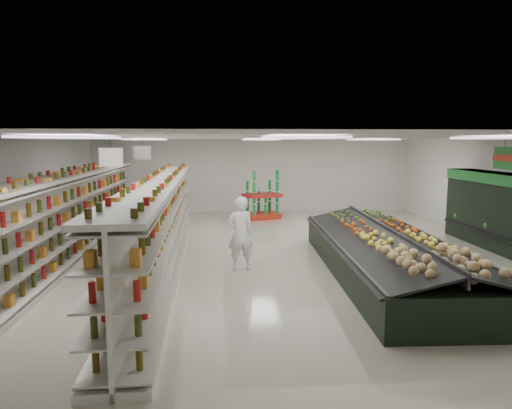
{
  "coord_description": "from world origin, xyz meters",
  "views": [
    {
      "loc": [
        -1.43,
        -12.15,
        3.09
      ],
      "look_at": [
        -0.42,
        0.79,
        1.29
      ],
      "focal_mm": 32.0,
      "sensor_mm": 36.0,
      "label": 1
    }
  ],
  "objects": [
    {
      "name": "floor",
      "position": [
        0.0,
        0.0,
        0.0
      ],
      "size": [
        16.0,
        16.0,
        0.0
      ],
      "primitive_type": "plane",
      "color": "beige",
      "rests_on": "ground"
    },
    {
      "name": "ceiling",
      "position": [
        0.0,
        0.0,
        3.2
      ],
      "size": [
        14.0,
        16.0,
        0.02
      ],
      "primitive_type": "cube",
      "color": "white",
      "rests_on": "wall_back"
    },
    {
      "name": "wall_back",
      "position": [
        0.0,
        8.0,
        1.6
      ],
      "size": [
        14.0,
        0.02,
        3.2
      ],
      "primitive_type": "cube",
      "color": "white",
      "rests_on": "floor"
    },
    {
      "name": "wall_front",
      "position": [
        0.0,
        -8.0,
        1.6
      ],
      "size": [
        14.0,
        0.02,
        3.2
      ],
      "primitive_type": "cube",
      "color": "white",
      "rests_on": "floor"
    },
    {
      "name": "wall_left",
      "position": [
        -7.0,
        0.0,
        1.6
      ],
      "size": [
        0.02,
        16.0,
        3.2
      ],
      "primitive_type": "cube",
      "color": "white",
      "rests_on": "floor"
    },
    {
      "name": "aisle_sign_near",
      "position": [
        -3.8,
        -2.0,
        2.75
      ],
      "size": [
        0.52,
        0.06,
        0.75
      ],
      "color": "white",
      "rests_on": "ceiling"
    },
    {
      "name": "aisle_sign_far",
      "position": [
        -3.8,
        2.0,
        2.75
      ],
      "size": [
        0.52,
        0.06,
        0.75
      ],
      "color": "white",
      "rests_on": "ceiling"
    },
    {
      "name": "gondola_left",
      "position": [
        -5.49,
        0.25,
        1.03
      ],
      "size": [
        1.12,
        12.94,
        2.24
      ],
      "rotation": [
        0.0,
        0.0,
        0.01
      ],
      "color": "silver",
      "rests_on": "floor"
    },
    {
      "name": "gondola_center",
      "position": [
        -2.91,
        -0.77,
        0.99
      ],
      "size": [
        1.27,
        12.5,
        2.16
      ],
      "rotation": [
        0.0,
        0.0,
        0.03
      ],
      "color": "silver",
      "rests_on": "floor"
    },
    {
      "name": "produce_island",
      "position": [
        2.44,
        -2.08,
        0.51
      ],
      "size": [
        3.01,
        7.6,
        1.12
      ],
      "rotation": [
        0.0,
        0.0,
        -0.04
      ],
      "color": "black",
      "rests_on": "floor"
    },
    {
      "name": "soda_endcap",
      "position": [
        0.23,
        5.99,
        0.87
      ],
      "size": [
        1.64,
        1.38,
        1.79
      ],
      "rotation": [
        0.0,
        0.0,
        0.36
      ],
      "color": "red",
      "rests_on": "floor"
    },
    {
      "name": "shopper_main",
      "position": [
        -0.97,
        -1.41,
        0.9
      ],
      "size": [
        0.74,
        0.57,
        1.8
      ],
      "primitive_type": "imported",
      "rotation": [
        0.0,
        0.0,
        3.37
      ],
      "color": "silver",
      "rests_on": "floor"
    },
    {
      "name": "shopper_background",
      "position": [
        -4.2,
        3.08,
        0.76
      ],
      "size": [
        0.72,
        0.86,
        1.52
      ],
      "primitive_type": "imported",
      "rotation": [
        0.0,
        0.0,
        1.15
      ],
      "color": "#9D8460",
      "rests_on": "floor"
    }
  ]
}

